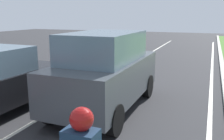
% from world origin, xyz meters
% --- Properties ---
extents(ground_plane, '(60.00, 60.00, 0.00)m').
position_xyz_m(ground_plane, '(0.00, 14.00, 0.00)').
color(ground_plane, '#2D2D30').
extents(lane_line_center, '(0.12, 32.00, 0.01)m').
position_xyz_m(lane_line_center, '(-0.70, 14.00, 0.00)').
color(lane_line_center, silver).
rests_on(lane_line_center, ground).
extents(lane_line_right_edge, '(0.12, 32.00, 0.01)m').
position_xyz_m(lane_line_right_edge, '(3.60, 14.00, 0.00)').
color(lane_line_right_edge, silver).
rests_on(lane_line_right_edge, ground).
extents(curb_right, '(0.24, 48.00, 0.12)m').
position_xyz_m(curb_right, '(4.10, 14.00, 0.06)').
color(curb_right, '#9E9B93').
rests_on(curb_right, ground).
extents(car_suv_ahead, '(2.00, 4.51, 2.28)m').
position_xyz_m(car_suv_ahead, '(0.68, 8.60, 1.17)').
color(car_suv_ahead, '#474C51').
rests_on(car_suv_ahead, ground).
extents(car_hatchback_far, '(1.73, 3.70, 1.78)m').
position_xyz_m(car_hatchback_far, '(-2.48, 14.47, 0.88)').
color(car_hatchback_far, navy).
rests_on(car_hatchback_far, ground).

